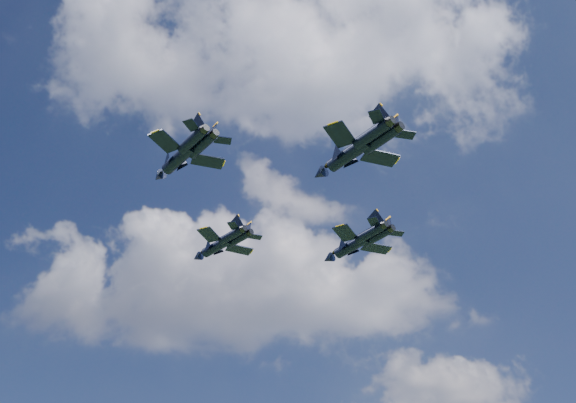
# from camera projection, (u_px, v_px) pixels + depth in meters

# --- Properties ---
(jet_lead) EXTENTS (12.48, 11.36, 3.25)m
(jet_lead) POSITION_uv_depth(u_px,v_px,m) (215.00, 247.00, 112.75)
(jet_lead) COLOR black
(jet_left) EXTENTS (12.35, 12.81, 3.42)m
(jet_left) POSITION_uv_depth(u_px,v_px,m) (177.00, 160.00, 94.30)
(jet_left) COLOR black
(jet_right) EXTENTS (13.58, 13.54, 3.69)m
(jet_right) POSITION_uv_depth(u_px,v_px,m) (350.00, 246.00, 115.23)
(jet_right) COLOR black
(jet_slot) EXTENTS (14.27, 14.35, 3.89)m
(jet_slot) POSITION_uv_depth(u_px,v_px,m) (347.00, 155.00, 95.76)
(jet_slot) COLOR black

